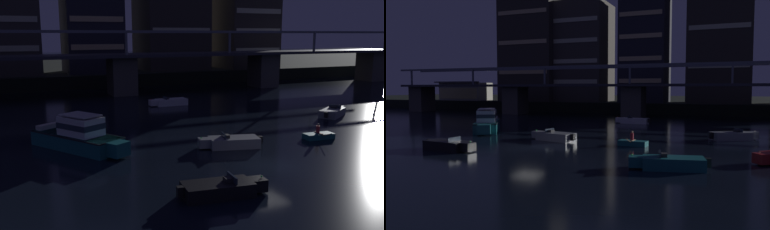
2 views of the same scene
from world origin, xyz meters
The scene contains 15 objects.
ground_plane centered at (0.00, 0.00, 0.00)m, with size 400.00×400.00×0.00m, color black.
far_riverbank centered at (0.00, 86.40, 1.10)m, with size 240.00×80.00×2.20m, color black.
river_bridge centered at (0.00, 38.40, 4.19)m, with size 104.60×6.40×9.38m.
tower_west_low centered at (-27.77, 51.38, 19.11)m, with size 13.41×9.65×34.12m.
tower_west_tall centered at (-15.68, 54.38, 13.54)m, with size 11.17×11.74×22.98m.
tower_central centered at (-1.26, 53.45, 13.74)m, with size 9.54×10.03×23.38m.
tower_east_tall centered at (13.81, 54.00, 20.68)m, with size 11.98×11.34×37.26m.
waterfront_pavilion centered at (-46.51, 50.31, 4.44)m, with size 12.40×7.40×4.70m.
cabin_cruiser_near_left centered at (-11.06, 9.56, 1.05)m, with size 6.46×8.90×2.79m.
speedboat_near_center centered at (12.97, -4.35, 0.41)m, with size 5.21×2.61×1.16m.
speedboat_near_right centered at (-5.53, -3.64, 0.41)m, with size 5.23×2.24×1.16m.
speedboat_mid_center centered at (16.72, 12.35, 0.41)m, with size 4.83×3.70×1.16m.
speedboat_far_left centered at (2.93, 26.42, 0.41)m, with size 5.20×1.88×1.16m.
speedboat_far_center centered at (0.06, 5.27, 0.41)m, with size 5.20×2.71×1.16m.
dinghy_with_paddler centered at (8.28, 4.70, 0.28)m, with size 2.69×2.47×1.36m.
Camera 2 is at (16.69, -29.26, 5.24)m, focal length 35.85 mm.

